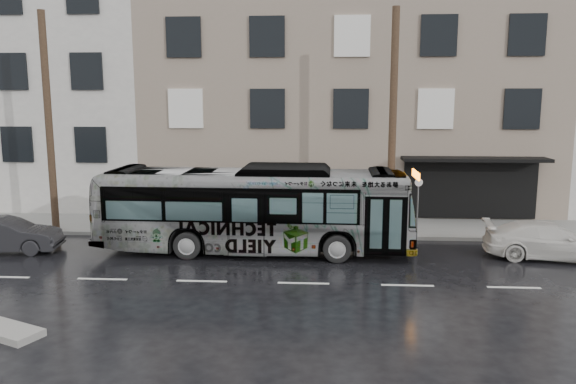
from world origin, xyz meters
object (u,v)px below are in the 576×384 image
at_px(utility_pole_front, 393,124).
at_px(sign_post, 418,207).
at_px(bus, 254,209).
at_px(utility_pole_rear, 49,123).
at_px(white_sedan, 549,241).
at_px(dark_sedan, 5,235).

relative_size(utility_pole_front, sign_post, 3.75).
distance_m(sign_post, bus, 6.75).
distance_m(utility_pole_front, utility_pole_rear, 14.00).
xyz_separation_m(sign_post, bus, (-6.36, -2.25, 0.27)).
relative_size(utility_pole_front, white_sedan, 2.01).
height_order(utility_pole_rear, white_sedan, utility_pole_rear).
bearing_deg(utility_pole_rear, white_sedan, -7.28).
relative_size(utility_pole_rear, white_sedan, 2.01).
bearing_deg(white_sedan, sign_post, 67.71).
distance_m(utility_pole_front, bus, 6.47).
bearing_deg(white_sedan, dark_sedan, 99.17).
relative_size(bus, dark_sedan, 2.95).
bearing_deg(utility_pole_rear, utility_pole_front, 0.00).
bearing_deg(utility_pole_front, white_sedan, -24.73).
bearing_deg(sign_post, dark_sedan, -169.28).
bearing_deg(utility_pole_front, sign_post, 0.00).
bearing_deg(white_sedan, utility_pole_front, 73.06).
height_order(sign_post, white_sedan, sign_post).
bearing_deg(utility_pole_rear, dark_sedan, -99.46).
height_order(white_sedan, dark_sedan, same).
distance_m(utility_pole_front, dark_sedan, 15.32).
bearing_deg(sign_post, utility_pole_rear, 180.00).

